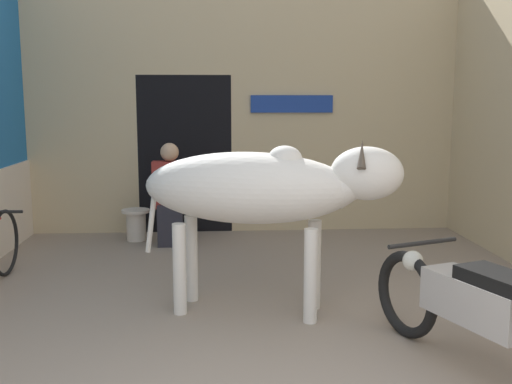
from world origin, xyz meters
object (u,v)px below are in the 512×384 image
(plastic_stool, at_px, (136,224))
(cow, at_px, (264,189))
(shopkeeper_seated, at_px, (170,192))
(motorcycle_near, at_px, (478,310))

(plastic_stool, bearing_deg, cow, -62.27)
(cow, distance_m, shopkeeper_seated, 2.60)
(shopkeeper_seated, distance_m, plastic_stool, 0.65)
(cow, distance_m, plastic_stool, 3.06)
(motorcycle_near, bearing_deg, cow, 135.33)
(motorcycle_near, bearing_deg, shopkeeper_seated, 120.93)
(cow, xyz_separation_m, shopkeeper_seated, (-0.93, 2.40, -0.39))
(cow, bearing_deg, shopkeeper_seated, 111.17)
(cow, bearing_deg, motorcycle_near, -44.67)
(cow, bearing_deg, plastic_stool, 117.73)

